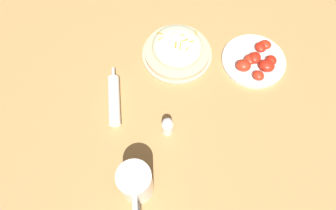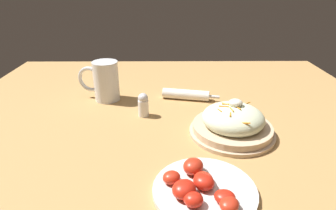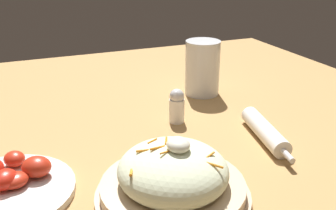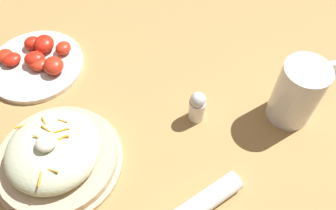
# 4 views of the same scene
# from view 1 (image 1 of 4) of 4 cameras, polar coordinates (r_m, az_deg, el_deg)

# --- Properties ---
(ground_plane) EXTENTS (1.43, 1.43, 0.00)m
(ground_plane) POSITION_cam_1_polar(r_m,az_deg,el_deg) (0.98, 4.18, 1.16)
(ground_plane) COLOR #B2844C
(salad_plate) EXTENTS (0.23, 0.23, 0.10)m
(salad_plate) POSITION_cam_1_polar(r_m,az_deg,el_deg) (1.04, 1.68, 10.22)
(salad_plate) COLOR #D1B28E
(salad_plate) RESTS_ON ground_plane
(beer_mug) EXTENTS (0.15, 0.09, 0.14)m
(beer_mug) POSITION_cam_1_polar(r_m,az_deg,el_deg) (0.83, -5.83, -14.36)
(beer_mug) COLOR white
(beer_mug) RESTS_ON ground_plane
(napkin_roll) EXTENTS (0.20, 0.07, 0.04)m
(napkin_roll) POSITION_cam_1_polar(r_m,az_deg,el_deg) (0.97, -9.83, 0.93)
(napkin_roll) COLOR white
(napkin_roll) RESTS_ON ground_plane
(tomato_plate) EXTENTS (0.21, 0.21, 0.04)m
(tomato_plate) POSITION_cam_1_polar(r_m,az_deg,el_deg) (1.08, 15.68, 7.84)
(tomato_plate) COLOR silver
(tomato_plate) RESTS_ON ground_plane
(salt_shaker) EXTENTS (0.03, 0.03, 0.08)m
(salt_shaker) POSITION_cam_1_polar(r_m,az_deg,el_deg) (0.90, -0.10, -3.88)
(salt_shaker) COLOR white
(salt_shaker) RESTS_ON ground_plane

